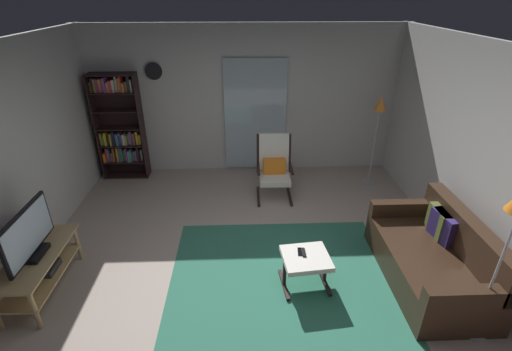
{
  "coord_description": "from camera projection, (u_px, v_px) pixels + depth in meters",
  "views": [
    {
      "loc": [
        -0.04,
        -3.47,
        3.08
      ],
      "look_at": [
        0.13,
        0.96,
        0.81
      ],
      "focal_mm": 25.68,
      "sensor_mm": 36.0,
      "label": 1
    }
  ],
  "objects": [
    {
      "name": "wall_right",
      "position": [
        495.0,
        171.0,
        3.99
      ],
      "size": [
        0.06,
        6.0,
        2.6
      ],
      "primitive_type": "cube",
      "color": "silver",
      "rests_on": "ground"
    },
    {
      "name": "ottoman",
      "position": [
        306.0,
        261.0,
        4.12
      ],
      "size": [
        0.57,
        0.53,
        0.41
      ],
      "color": "white",
      "rests_on": "ground"
    },
    {
      "name": "wall_clock",
      "position": [
        153.0,
        71.0,
        6.11
      ],
      "size": [
        0.29,
        0.03,
        0.29
      ],
      "color": "silver"
    },
    {
      "name": "area_rug",
      "position": [
        281.0,
        276.0,
        4.39
      ],
      "size": [
        2.64,
        2.18,
        0.01
      ],
      "primitive_type": "cube",
      "color": "#2E6F58",
      "rests_on": "ground"
    },
    {
      "name": "wall_back",
      "position": [
        245.0,
        101.0,
        6.48
      ],
      "size": [
        5.6,
        0.06,
        2.6
      ],
      "primitive_type": "cube",
      "color": "silver",
      "rests_on": "ground"
    },
    {
      "name": "tv_stand",
      "position": [
        40.0,
        267.0,
        4.05
      ],
      "size": [
        0.49,
        1.17,
        0.5
      ],
      "color": "tan",
      "rests_on": "ground"
    },
    {
      "name": "lounge_armchair",
      "position": [
        274.0,
        165.0,
        5.91
      ],
      "size": [
        0.57,
        0.66,
        1.02
      ],
      "color": "black",
      "rests_on": "ground"
    },
    {
      "name": "leather_sofa",
      "position": [
        434.0,
        258.0,
        4.23
      ],
      "size": [
        0.91,
        1.7,
        0.83
      ],
      "color": "#362317",
      "rests_on": "ground"
    },
    {
      "name": "ground_plane",
      "position": [
        249.0,
        270.0,
        4.49
      ],
      "size": [
        7.02,
        7.02,
        0.0
      ],
      "primitive_type": "plane",
      "color": "#AC9C90"
    },
    {
      "name": "bookshelf_near_tv",
      "position": [
        120.0,
        127.0,
        6.36
      ],
      "size": [
        0.78,
        0.3,
        1.86
      ],
      "color": "black",
      "rests_on": "ground"
    },
    {
      "name": "television",
      "position": [
        28.0,
        236.0,
        3.85
      ],
      "size": [
        0.2,
        0.89,
        0.55
      ],
      "color": "black",
      "rests_on": "tv_stand"
    },
    {
      "name": "glass_door_panel",
      "position": [
        255.0,
        116.0,
        6.54
      ],
      "size": [
        1.1,
        0.01,
        2.0
      ],
      "primitive_type": "cube",
      "color": "silver"
    },
    {
      "name": "floor_lamp_by_shelf",
      "position": [
        379.0,
        114.0,
        5.94
      ],
      "size": [
        0.22,
        0.22,
        1.56
      ],
      "color": "#A5A5AD",
      "rests_on": "ground"
    },
    {
      "name": "cell_phone",
      "position": [
        301.0,
        252.0,
        4.15
      ],
      "size": [
        0.08,
        0.15,
        0.01
      ],
      "primitive_type": "cube",
      "rotation": [
        0.0,
        0.0,
        -0.08
      ],
      "color": "black",
      "rests_on": "ottoman"
    },
    {
      "name": "tv_remote",
      "position": [
        304.0,
        252.0,
        4.13
      ],
      "size": [
        0.04,
        0.14,
        0.02
      ],
      "primitive_type": "cube",
      "rotation": [
        0.0,
        0.0,
        -0.02
      ],
      "color": "black",
      "rests_on": "ottoman"
    }
  ]
}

